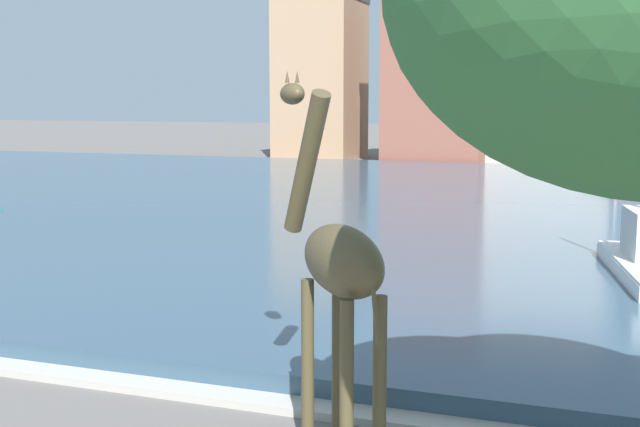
% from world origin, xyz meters
% --- Properties ---
extents(harbor_water, '(80.98, 41.80, 0.41)m').
position_xyz_m(harbor_water, '(0.00, 29.91, 0.20)').
color(harbor_water, '#334C60').
rests_on(harbor_water, ground).
extents(quay_edge_coping, '(80.98, 0.50, 0.12)m').
position_xyz_m(quay_edge_coping, '(0.00, 8.76, 0.06)').
color(quay_edge_coping, '#ADA89E').
rests_on(quay_edge_coping, ground).
extents(giraffe_statue, '(2.14, 2.22, 4.73)m').
position_xyz_m(giraffe_statue, '(4.49, 7.43, 2.41)').
color(giraffe_statue, '#4C4228').
rests_on(giraffe_statue, ground).
extents(sailboat_red, '(3.36, 6.64, 7.90)m').
position_xyz_m(sailboat_red, '(7.97, 37.94, 0.41)').
color(sailboat_red, red).
rests_on(sailboat_red, ground).
extents(townhouse_end_terrace, '(5.80, 6.54, 12.55)m').
position_xyz_m(townhouse_end_terrace, '(-13.16, 56.73, 6.29)').
color(townhouse_end_terrace, tan).
rests_on(townhouse_end_terrace, ground).
extents(townhouse_tall_gabled, '(6.84, 7.99, 12.88)m').
position_xyz_m(townhouse_tall_gabled, '(-3.67, 55.04, 6.46)').
color(townhouse_tall_gabled, '#8E5142').
rests_on(townhouse_tall_gabled, ground).
extents(townhouse_narrow_midrow, '(8.44, 5.45, 12.79)m').
position_xyz_m(townhouse_narrow_midrow, '(3.65, 56.75, 6.41)').
color(townhouse_narrow_midrow, beige).
rests_on(townhouse_narrow_midrow, ground).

